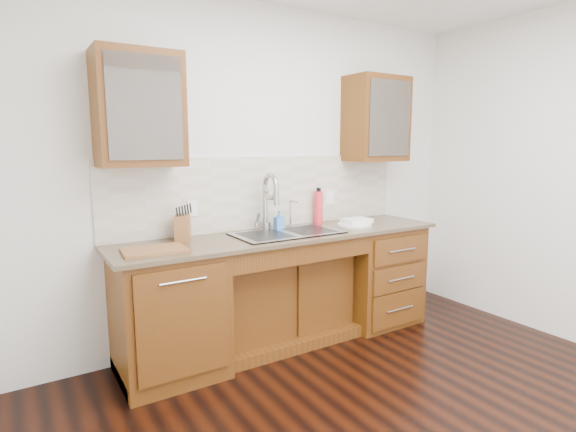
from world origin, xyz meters
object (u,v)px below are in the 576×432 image
cutting_board (154,250)px  knife_block (183,228)px  plate (354,225)px  water_bottle (318,207)px  soap_bottle (279,220)px

cutting_board → knife_block: bearing=40.6°
plate → knife_block: knife_block is taller
water_bottle → knife_block: water_bottle is taller
cutting_board → water_bottle: bearing=11.2°
soap_bottle → plate: 0.67m
soap_bottle → knife_block: (-0.80, 0.01, 0.02)m
plate → knife_block: 1.46m
water_bottle → knife_block: 1.26m
soap_bottle → water_bottle: (0.45, 0.08, 0.06)m
knife_block → cutting_board: 0.37m
water_bottle → cutting_board: 1.56m
water_bottle → plate: (0.19, -0.27, -0.13)m
plate → knife_block: (-1.45, 0.20, 0.08)m
soap_bottle → water_bottle: water_bottle is taller
soap_bottle → knife_block: size_ratio=0.84×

